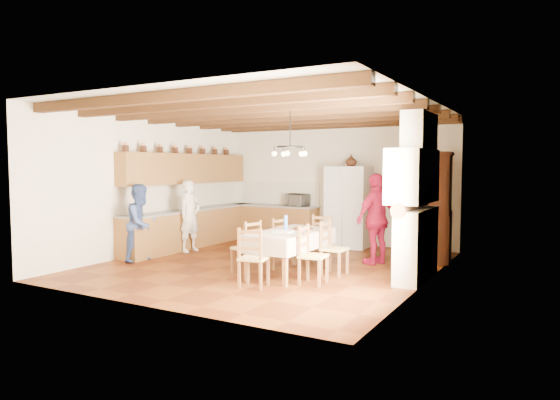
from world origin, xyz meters
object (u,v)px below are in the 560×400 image
object	(u,v)px
dining_table	(290,236)
person_woman_blue	(141,223)
chair_left_near	(246,247)
chair_left_far	(273,242)
hutch	(439,206)
chair_end_far	(319,240)
refrigerator	(349,207)
chair_right_far	(334,248)
chair_end_near	(254,257)
person_woman_red	(377,219)
microwave	(297,200)
chair_right_near	(313,255)
person_man	(190,216)

from	to	relation	value
dining_table	person_woman_blue	distance (m)	3.21
person_woman_blue	chair_left_near	bearing A→B (deg)	-90.43
dining_table	chair_left_far	size ratio (longest dim) A/B	1.89
hutch	chair_left_near	distance (m)	4.09
chair_end_far	hutch	bearing A→B (deg)	36.29
refrigerator	chair_end_far	world-z (taller)	refrigerator
refrigerator	chair_left_near	xyz separation A→B (m)	(-0.50, -3.64, -0.47)
refrigerator	person_woman_blue	size ratio (longest dim) A/B	1.22
chair_left_far	chair_right_far	xyz separation A→B (m)	(1.27, -0.02, 0.00)
chair_end_near	person_woman_red	world-z (taller)	person_woman_red
person_woman_blue	microwave	world-z (taller)	person_woman_blue
chair_end_far	person_woman_red	distance (m)	1.21
refrigerator	chair_left_far	world-z (taller)	refrigerator
refrigerator	person_woman_red	bearing A→B (deg)	-55.79
person_woman_red	chair_right_far	bearing A→B (deg)	10.39
person_woman_red	chair_end_far	bearing A→B (deg)	-32.42
microwave	chair_left_far	bearing A→B (deg)	-57.03
chair_right_near	person_man	xyz separation A→B (m)	(-3.74, 1.44, 0.32)
dining_table	chair_end_near	xyz separation A→B (m)	(-0.09, -1.05, -0.22)
hutch	person_woman_red	size ratio (longest dim) A/B	1.23
chair_left_far	chair_end_near	bearing A→B (deg)	30.07
chair_end_far	chair_left_near	bearing A→B (deg)	-124.61
chair_right_far	person_man	xyz separation A→B (m)	(-3.77, 0.64, 0.32)
chair_left_near	chair_end_near	world-z (taller)	same
chair_left_far	person_woman_red	bearing A→B (deg)	139.59
chair_end_near	person_woman_blue	size ratio (longest dim) A/B	0.62
chair_left_near	chair_end_far	size ratio (longest dim) A/B	1.00
chair_end_near	chair_left_far	bearing A→B (deg)	-81.61
hutch	person_woman_blue	xyz separation A→B (m)	(-5.15, -3.08, -0.32)
chair_end_near	microwave	distance (m)	4.85
chair_end_near	chair_end_far	xyz separation A→B (m)	(0.15, 2.12, 0.00)
chair_left_far	microwave	distance (m)	3.33
refrigerator	hutch	world-z (taller)	hutch
person_woman_red	chair_end_near	bearing A→B (deg)	2.83
chair_end_far	person_woman_blue	xyz separation A→B (m)	(-3.24, -1.43, 0.30)
person_man	person_woman_red	distance (m)	4.16
dining_table	chair_left_near	bearing A→B (deg)	-158.25
hutch	dining_table	xyz separation A→B (m)	(-1.97, -2.71, -0.40)
hutch	chair_left_near	bearing A→B (deg)	-139.78
dining_table	person_woman_blue	xyz separation A→B (m)	(-3.18, -0.36, 0.08)
refrigerator	chair_left_near	bearing A→B (deg)	-100.50
refrigerator	person_woman_red	xyz separation A→B (m)	(1.25, -1.67, -0.06)
chair_left_far	person_man	distance (m)	2.59
dining_table	person_woman_blue	bearing A→B (deg)	-173.49
hutch	microwave	bearing A→B (deg)	160.00
microwave	person_woman_red	bearing A→B (deg)	-20.31
microwave	chair_end_near	bearing A→B (deg)	-57.13
hutch	chair_left_near	xyz separation A→B (m)	(-2.70, -3.01, -0.62)
chair_left_near	person_man	bearing A→B (deg)	-106.25
dining_table	person_man	size ratio (longest dim) A/B	1.13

